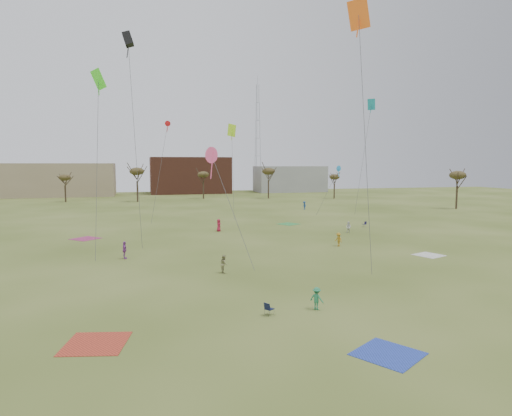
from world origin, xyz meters
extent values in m
plane|color=#405119|center=(0.00, 0.00, 0.00)|extent=(260.00, 260.00, 0.00)
imported|color=#2B8153|center=(0.33, -3.12, 0.77)|extent=(1.07, 1.14, 1.55)
imported|color=#93905D|center=(-3.94, 8.43, 0.83)|extent=(0.64, 0.82, 1.65)
imported|color=#AD7F20|center=(11.79, 17.85, 0.82)|extent=(0.94, 1.21, 1.64)
imported|color=purple|center=(-12.90, 16.98, 0.92)|extent=(0.46, 1.08, 1.84)
imported|color=white|center=(17.72, 27.09, 0.79)|extent=(0.95, 0.97, 1.58)
imported|color=#A21B37|center=(-0.17, 33.10, 0.91)|extent=(0.92, 1.05, 1.81)
imported|color=navy|center=(23.02, 58.88, 0.90)|extent=(0.83, 1.24, 1.79)
cube|color=#B43824|center=(-13.70, -5.42, 0.00)|extent=(3.89, 3.89, 0.03)
cube|color=#2942B1|center=(1.22, -10.69, 0.00)|extent=(4.21, 4.21, 0.03)
cube|color=silver|center=(19.02, 10.48, 0.00)|extent=(3.44, 3.44, 0.03)
cube|color=#9A2F60|center=(-18.33, 31.14, 0.00)|extent=(4.41, 4.41, 0.03)
cube|color=#348F41|center=(12.27, 37.89, 0.00)|extent=(4.00, 4.00, 0.03)
cube|color=#131935|center=(-3.11, -3.38, 0.42)|extent=(0.69, 0.69, 0.04)
cube|color=#131935|center=(-3.30, -3.51, 0.65)|extent=(0.38, 0.49, 0.44)
cube|color=#1A163D|center=(22.76, 31.81, 0.42)|extent=(0.56, 0.56, 0.04)
cube|color=#1A163D|center=(22.99, 31.84, 0.65)|extent=(0.20, 0.51, 0.44)
cube|color=orange|center=(6.18, 3.07, 21.82)|extent=(1.16, 1.16, 2.28)
cube|color=orange|center=(6.18, 3.07, 21.02)|extent=(0.08, 0.08, 2.05)
cylinder|color=#4C4C51|center=(6.58, 2.18, 11.36)|extent=(0.84, 1.83, 20.92)
cube|color=black|center=(-11.97, 17.97, 22.56)|extent=(0.81, 0.81, 1.38)
cube|color=black|center=(-11.97, 17.97, 21.75)|extent=(0.08, 0.08, 2.07)
cylinder|color=#4C4C51|center=(-11.53, 17.83, 11.73)|extent=(0.93, 0.32, 21.66)
cube|color=#48ED29|center=(-14.84, 16.51, 18.17)|extent=(0.98, 0.98, 1.93)
cube|color=#48ED29|center=(-14.84, 16.51, 17.49)|extent=(0.08, 0.08, 1.73)
cylinder|color=#4C4C51|center=(-15.09, 14.37, 9.53)|extent=(0.52, 4.32, 17.27)
cube|color=teal|center=(27.63, 39.33, 20.04)|extent=(0.96, 0.96, 1.89)
cube|color=teal|center=(27.63, 39.33, 19.38)|extent=(0.08, 0.08, 1.71)
cylinder|color=#4C4C51|center=(26.71, 40.14, 10.47)|extent=(1.90, 1.66, 19.14)
cone|color=#258BD3|center=(21.82, 39.54, 9.08)|extent=(1.00, 0.07, 1.00)
cube|color=#258BD3|center=(21.82, 39.54, 8.44)|extent=(0.08, 0.08, 1.64)
cylinder|color=#4C4C51|center=(20.08, 40.18, 4.99)|extent=(3.52, 1.33, 8.20)
cube|color=#BAF528|center=(3.64, 41.82, 15.36)|extent=(1.04, 1.04, 2.04)
cube|color=#BAF528|center=(3.64, 41.82, 14.65)|extent=(0.08, 0.08, 1.84)
cylinder|color=#4C4C51|center=(3.52, 40.47, 8.13)|extent=(0.27, 2.74, 14.47)
cone|color=red|center=(-6.91, 38.64, 15.96)|extent=(0.86, 0.06, 0.86)
cube|color=red|center=(-6.91, 38.64, 15.41)|extent=(0.08, 0.08, 1.41)
cylinder|color=#4C4C51|center=(-8.32, 37.80, 8.43)|extent=(2.87, 1.74, 15.06)
cone|color=#FF508D|center=(-4.75, 9.77, 10.69)|extent=(1.50, 0.11, 1.50)
cube|color=#FF508D|center=(-4.75, 9.77, 9.73)|extent=(0.08, 0.08, 2.46)
cylinder|color=#4C4C51|center=(-3.33, 7.46, 5.80)|extent=(2.89, 4.66, 9.81)
cylinder|color=#3A2B1E|center=(-30.00, 92.00, 2.16)|extent=(0.40, 0.40, 4.32)
ellipsoid|color=#473D1E|center=(-30.00, 92.00, 6.34)|extent=(3.02, 3.02, 1.58)
cylinder|color=#3A2B1E|center=(-12.00, 88.00, 2.70)|extent=(0.40, 0.40, 5.40)
ellipsoid|color=#473D1E|center=(-12.00, 88.00, 7.92)|extent=(3.78, 3.78, 1.98)
cylinder|color=#3A2B1E|center=(6.00, 94.00, 2.34)|extent=(0.40, 0.40, 4.68)
ellipsoid|color=#473D1E|center=(6.00, 94.00, 6.86)|extent=(3.28, 3.28, 1.72)
cylinder|color=#3A2B1E|center=(24.00, 90.00, 2.64)|extent=(0.40, 0.40, 5.28)
ellipsoid|color=#473D1E|center=(24.00, 90.00, 7.74)|extent=(3.70, 3.70, 1.94)
cylinder|color=#3A2B1E|center=(42.00, 85.00, 2.10)|extent=(0.40, 0.40, 4.20)
ellipsoid|color=#473D1E|center=(42.00, 85.00, 6.16)|extent=(2.94, 2.94, 1.54)
cylinder|color=#3A2B1E|center=(56.00, 52.00, 2.52)|extent=(0.40, 0.40, 5.04)
ellipsoid|color=#473D1E|center=(56.00, 52.00, 7.39)|extent=(3.53, 3.53, 1.85)
cube|color=#937F60|center=(-35.00, 115.00, 5.00)|extent=(32.00, 14.00, 10.00)
cube|color=brown|center=(5.00, 120.00, 6.00)|extent=(26.00, 16.00, 12.00)
cube|color=gray|center=(40.00, 118.00, 4.50)|extent=(24.00, 12.00, 9.00)
cylinder|color=#9EA3A8|center=(30.90, 125.00, 19.00)|extent=(0.16, 0.16, 38.00)
cylinder|color=#9EA3A8|center=(29.55, 125.78, 19.00)|extent=(0.16, 0.16, 38.00)
cylinder|color=#9EA3A8|center=(29.55, 124.22, 19.00)|extent=(0.16, 0.16, 38.00)
cylinder|color=#9EA3A8|center=(30.00, 125.00, 39.50)|extent=(0.10, 0.10, 3.00)
camera|label=1|loc=(-11.06, -30.41, 9.92)|focal=31.00mm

